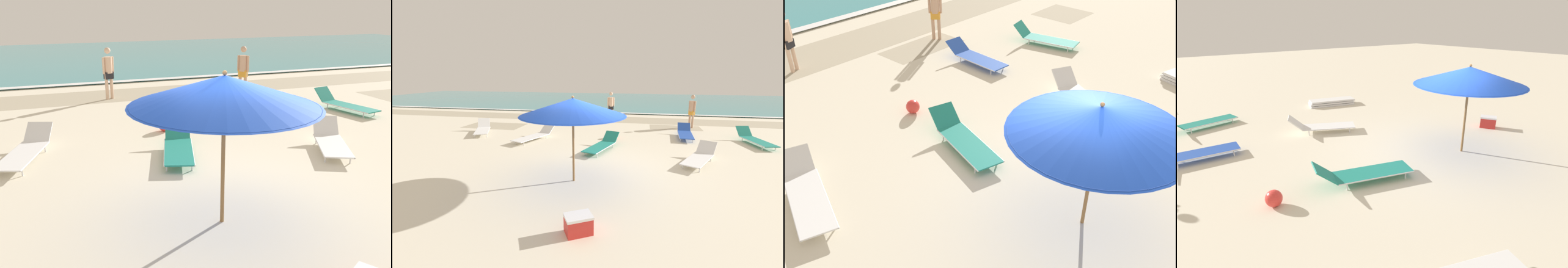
# 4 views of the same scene
# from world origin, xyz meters

# --- Properties ---
(ground_plane) EXTENTS (60.00, 60.00, 0.16)m
(ground_plane) POSITION_xyz_m (0.00, 0.01, -0.08)
(ground_plane) COLOR beige
(beach_umbrella) EXTENTS (2.79, 2.79, 2.33)m
(beach_umbrella) POSITION_xyz_m (-0.48, -0.63, 2.04)
(beach_umbrella) COLOR olive
(beach_umbrella) RESTS_ON ground_plane
(lounger_stack) EXTENTS (1.10, 1.97, 0.24)m
(lounger_stack) POSITION_xyz_m (5.90, -0.35, 0.12)
(lounger_stack) COLOR white
(lounger_stack) RESTS_ON ground_plane
(sun_lounger_beside_umbrella) EXTENTS (1.21, 2.25, 0.53)m
(sun_lounger_beside_umbrella) POSITION_xyz_m (-0.16, 2.45, 0.21)
(sun_lounger_beside_umbrella) COLOR #1E8475
(sun_lounger_beside_umbrella) RESTS_ON ground_plane
(sun_lounger_near_water_right) EXTENTS (0.74, 2.12, 0.51)m
(sun_lounger_near_water_right) POSITION_xyz_m (3.28, 5.19, 0.21)
(sun_lounger_near_water_right) COLOR blue
(sun_lounger_near_water_right) RESTS_ON ground_plane
(sun_lounger_mid_beach_solo) EXTENTS (1.02, 2.18, 0.58)m
(sun_lounger_mid_beach_solo) POSITION_xyz_m (5.94, 4.55, 0.22)
(sun_lounger_mid_beach_solo) COLOR #1E8475
(sun_lounger_mid_beach_solo) RESTS_ON ground_plane
(sun_lounger_mid_beach_pair_a) EXTENTS (1.46, 2.10, 0.55)m
(sun_lounger_mid_beach_pair_a) POSITION_xyz_m (3.21, 1.61, 0.21)
(sun_lounger_mid_beach_pair_a) COLOR white
(sun_lounger_mid_beach_pair_a) RESTS_ON ground_plane
(beach_ball) EXTENTS (0.33, 0.33, 0.33)m
(beach_ball) POSITION_xyz_m (0.09, 4.37, 0.16)
(beach_ball) COLOR red
(beach_ball) RESTS_ON ground_plane
(cooler_box) EXTENTS (0.61, 0.56, 0.37)m
(cooler_box) POSITION_xyz_m (0.22, -2.95, 0.19)
(cooler_box) COLOR red
(cooler_box) RESTS_ON ground_plane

